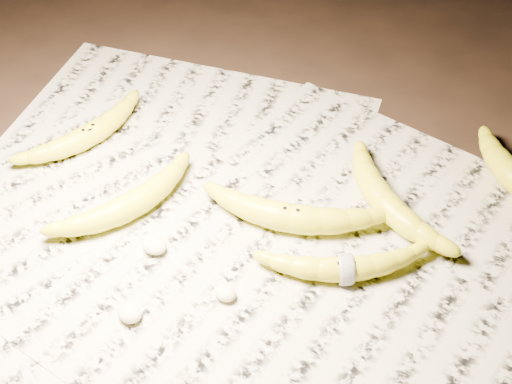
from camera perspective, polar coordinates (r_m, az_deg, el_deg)
The scene contains 11 objects.
ground at distance 0.99m, azimuth -1.72°, elevation -2.08°, with size 3.00×3.00×0.00m, color black.
newspaper_patch at distance 0.98m, azimuth -2.12°, elevation -2.53°, with size 0.90×0.70×0.01m, color #ACA994.
banana_left_a at distance 1.12m, azimuth -13.26°, elevation 4.59°, with size 0.20×0.06×0.04m, color gold, non-canonical shape.
banana_left_b at distance 0.99m, azimuth -9.98°, elevation -0.88°, with size 0.20×0.06×0.04m, color gold, non-canonical shape.
banana_center at distance 0.96m, azimuth 2.84°, elevation -1.94°, with size 0.22×0.07×0.04m, color gold, non-canonical shape.
banana_taped at distance 0.91m, azimuth 7.16°, elevation -6.00°, with size 0.20×0.05×0.03m, color gold, non-canonical shape.
banana_upper_a at distance 1.00m, azimuth 10.20°, elevation -0.58°, with size 0.20×0.06×0.04m, color gold, non-canonical shape.
measuring_tape at distance 0.91m, azimuth 7.16°, elevation -6.00°, with size 0.04×0.04×0.00m, color white.
flesh_chunk_a at distance 0.95m, azimuth -8.17°, elevation -4.07°, with size 0.03×0.03×0.02m, color beige.
flesh_chunk_b at distance 0.89m, azimuth -10.11°, elevation -9.40°, with size 0.03×0.03×0.02m, color beige.
flesh_chunk_c at distance 0.89m, azimuth -2.48°, elevation -7.92°, with size 0.03×0.02×0.02m, color beige.
Camera 1 is at (0.38, -0.56, 0.73)m, focal length 50.00 mm.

